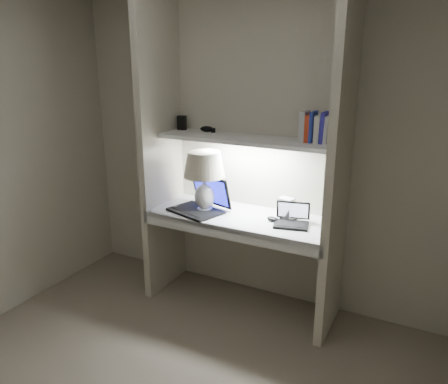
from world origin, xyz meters
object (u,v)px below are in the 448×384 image
Objects in this scene: table_lamp at (204,171)px; laptop_main at (201,203)px; laptop_netbook at (292,219)px; speaker at (286,208)px; book_row at (315,128)px.

table_lamp is 0.98× the size of laptop_main.
laptop_netbook is 1.80× the size of speaker.
laptop_netbook is at bearing -35.41° from speaker.
table_lamp reaches higher than speaker.
book_row reaches higher than speaker.
table_lamp is 0.77m from laptop_netbook.
table_lamp is at bearing 25.88° from laptop_main.
laptop_main is at bearing -171.48° from table_lamp.
table_lamp is 0.27m from laptop_main.
table_lamp is 1.66× the size of laptop_netbook.
book_row is (0.81, 0.19, 0.37)m from table_lamp.
laptop_netbook is at bearing 20.05° from laptop_main.
laptop_netbook is 0.68m from book_row.
laptop_netbook and speaker have the same top height.
laptop_main is 0.68m from speaker.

